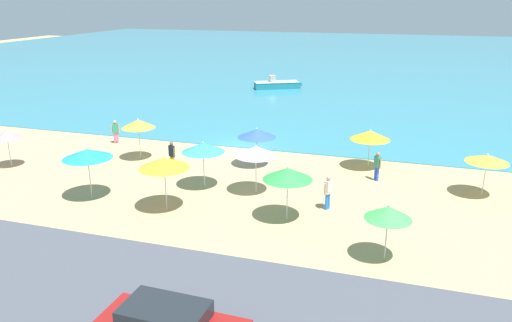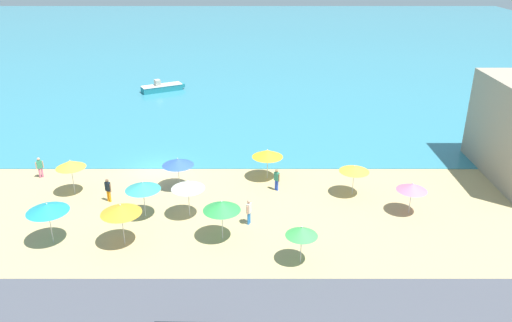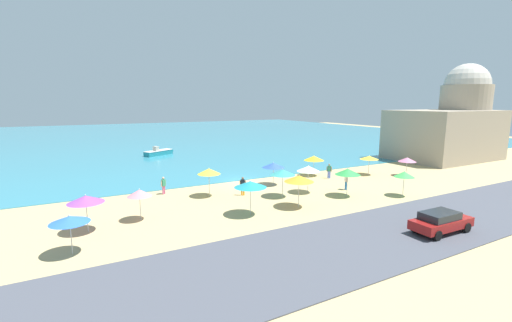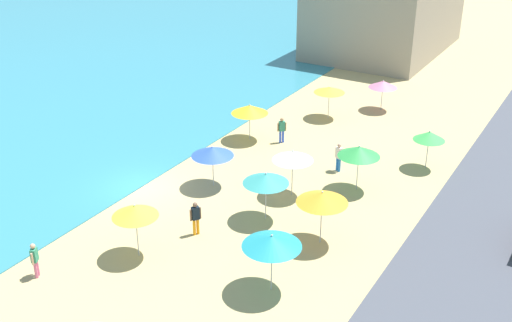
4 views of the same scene
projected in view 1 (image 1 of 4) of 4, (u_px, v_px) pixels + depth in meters
The scene contains 19 objects.
ground_plane at pixel (239, 148), 33.38m from camera, with size 160.00×160.00×0.00m, color tan.
sea at pixel (347, 57), 83.20m from camera, with size 150.00×110.00×0.05m, color teal.
coastal_road at pixel (67, 292), 17.06m from camera, with size 80.00×8.00×0.06m, color #474A53.
beach_umbrella_0 at pixel (257, 133), 29.18m from camera, with size 2.26×2.26×2.35m.
beach_umbrella_2 at pixel (388, 213), 18.58m from camera, with size 1.78×1.78×2.32m.
beach_umbrella_3 at pixel (288, 174), 21.94m from camera, with size 2.23×2.23×2.58m.
beach_umbrella_4 at pixel (7, 134), 29.03m from camera, with size 1.73×1.73×2.32m.
beach_umbrella_6 at pixel (87, 154), 24.37m from camera, with size 2.42×2.42×2.65m.
beach_umbrella_7 at pixel (203, 148), 25.79m from camera, with size 2.25×2.25×2.53m.
beach_umbrella_8 at pixel (138, 124), 30.34m from camera, with size 2.04×2.04×2.60m.
beach_umbrella_9 at pixel (256, 151), 25.02m from camera, with size 2.14×2.14×2.59m.
beach_umbrella_10 at pixel (164, 163), 22.99m from camera, with size 2.35×2.35×2.68m.
beach_umbrella_11 at pixel (487, 159), 24.71m from camera, with size 2.09×2.09×2.27m.
beach_umbrella_12 at pixel (370, 135), 28.79m from camera, with size 2.29×2.29×2.37m.
bather_0 at pixel (115, 131), 34.15m from camera, with size 0.51×0.37×1.62m.
bather_1 at pixel (377, 165), 27.21m from camera, with size 0.42×0.44×1.64m.
bather_2 at pixel (172, 154), 28.91m from camera, with size 0.50×0.37×1.70m.
bather_3 at pixel (328, 191), 23.50m from camera, with size 0.34×0.53×1.69m.
skiff_nearshore at pixel (277, 85), 54.39m from camera, with size 5.07×3.50×1.44m.
Camera 1 is at (10.60, -30.17, 9.67)m, focal length 35.00 mm.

